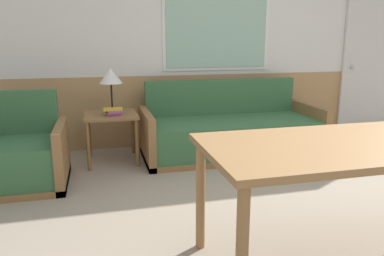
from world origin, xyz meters
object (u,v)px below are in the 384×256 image
object	(u,v)px
armchair	(16,159)
side_table	(111,121)
couch	(231,133)
dining_table	(368,152)
table_lamp	(111,77)

from	to	relation	value
armchair	side_table	xyz separation A→B (m)	(0.90, 0.52, 0.20)
couch	dining_table	distance (m)	2.31
dining_table	armchair	bearing A→B (deg)	141.80
couch	dining_table	bearing A→B (deg)	-89.40
couch	table_lamp	distance (m)	1.53
table_lamp	dining_table	size ratio (longest dim) A/B	0.25
side_table	table_lamp	world-z (taller)	table_lamp
side_table	armchair	bearing A→B (deg)	-150.00
armchair	side_table	distance (m)	1.06
side_table	table_lamp	xyz separation A→B (m)	(0.02, 0.10, 0.47)
side_table	dining_table	size ratio (longest dim) A/B	0.29
side_table	dining_table	distance (m)	2.74
couch	side_table	xyz separation A→B (m)	(-1.38, 0.07, 0.20)
couch	table_lamp	xyz separation A→B (m)	(-1.36, 0.17, 0.68)
armchair	table_lamp	world-z (taller)	table_lamp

